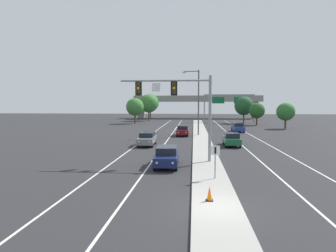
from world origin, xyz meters
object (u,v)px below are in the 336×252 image
object	(u,v)px
overhead_signal_mast	(181,100)
car_oncoming_navy	(167,156)
tree_far_right_c	(257,111)
median_sign_post	(215,157)
tree_far_right_b	(244,106)
highway_sign_gantry	(229,99)
tree_far_left_a	(150,103)
tree_far_right_a	(286,112)
tree_far_left_b	(135,107)
tree_far_left_c	(149,103)
car_oncoming_grey	(147,139)
car_receding_blue	(238,127)
street_lamp_median	(197,99)
car_oncoming_darkred	(183,130)
car_receding_green	(232,139)
traffic_cone_median_nose	(210,194)

from	to	relation	value
overhead_signal_mast	car_oncoming_navy	xyz separation A→B (m)	(-1.03, -1.65, -4.53)
overhead_signal_mast	tree_far_right_c	world-z (taller)	overhead_signal_mast
median_sign_post	overhead_signal_mast	bearing A→B (deg)	113.54
car_oncoming_navy	tree_far_right_b	size ratio (longest dim) A/B	0.67
highway_sign_gantry	tree_far_left_a	xyz separation A→B (m)	(-23.38, 15.18, -0.85)
highway_sign_gantry	tree_far_right_a	distance (m)	21.28
tree_far_left_b	tree_far_right_a	size ratio (longest dim) A/B	1.23
tree_far_left_b	tree_far_right_c	world-z (taller)	tree_far_left_b
tree_far_right_c	tree_far_left_c	world-z (taller)	tree_far_left_c
car_oncoming_navy	car_oncoming_grey	size ratio (longest dim) A/B	1.01
car_oncoming_grey	tree_far_right_a	bearing A→B (deg)	47.29
tree_far_right_c	tree_far_right_b	bearing A→B (deg)	109.95
median_sign_post	tree_far_right_c	xyz separation A→B (m)	(13.16, 50.58, 1.81)
car_receding_blue	tree_far_right_c	size ratio (longest dim) A/B	0.87
street_lamp_median	median_sign_post	bearing A→B (deg)	-88.04
tree_far_left_b	tree_far_right_b	bearing A→B (deg)	5.71
highway_sign_gantry	tree_far_left_b	world-z (taller)	highway_sign_gantry
overhead_signal_mast	car_oncoming_grey	bearing A→B (deg)	114.54
car_oncoming_darkred	median_sign_post	bearing A→B (deg)	-83.37
car_oncoming_navy	tree_far_left_c	xyz separation A→B (m)	(-10.89, 61.47, 4.23)
tree_far_left_c	tree_far_right_c	bearing A→B (deg)	-28.55
car_oncoming_navy	car_receding_green	distance (m)	13.70
overhead_signal_mast	traffic_cone_median_nose	world-z (taller)	overhead_signal_mast
median_sign_post	tree_far_right_a	size ratio (longest dim) A/B	0.42
overhead_signal_mast	car_oncoming_navy	bearing A→B (deg)	-122.13
overhead_signal_mast	traffic_cone_median_nose	xyz separation A→B (m)	(1.93, -10.26, -4.84)
car_oncoming_navy	tree_far_left_b	distance (m)	51.06
car_oncoming_navy	highway_sign_gantry	distance (m)	57.65
street_lamp_median	tree_far_left_b	size ratio (longest dim) A/B	1.57
tree_far_left_b	tree_far_right_a	world-z (taller)	tree_far_left_b
car_receding_green	tree_far_right_b	xyz separation A→B (m)	(8.02, 40.13, 3.59)
median_sign_post	tree_far_right_b	size ratio (longest dim) A/B	0.33
tree_far_right_b	tree_far_left_a	distance (m)	32.87
car_oncoming_grey	tree_far_right_b	size ratio (longest dim) A/B	0.66
car_receding_green	car_receding_blue	size ratio (longest dim) A/B	1.00
traffic_cone_median_nose	highway_sign_gantry	size ratio (longest dim) A/B	0.06
car_oncoming_navy	tree_far_left_a	xyz separation A→B (m)	(-11.92, 71.42, 4.50)
median_sign_post	car_oncoming_darkred	size ratio (longest dim) A/B	0.49
car_receding_green	tree_far_right_a	distance (m)	28.75
highway_sign_gantry	tree_far_left_b	distance (m)	25.02
car_receding_blue	tree_far_right_a	bearing A→B (deg)	35.58
car_oncoming_navy	car_oncoming_darkred	size ratio (longest dim) A/B	1.01
street_lamp_median	car_receding_blue	size ratio (longest dim) A/B	2.22
street_lamp_median	traffic_cone_median_nose	distance (m)	31.55
tree_far_right_a	car_receding_green	bearing A→B (deg)	-118.63
tree_far_left_b	tree_far_right_b	size ratio (longest dim) A/B	0.95
overhead_signal_mast	car_oncoming_navy	world-z (taller)	overhead_signal_mast
highway_sign_gantry	car_oncoming_navy	bearing A→B (deg)	-101.52
street_lamp_median	car_oncoming_navy	world-z (taller)	street_lamp_median
car_oncoming_darkred	car_receding_green	size ratio (longest dim) A/B	0.99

